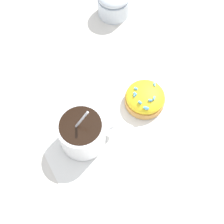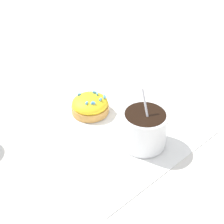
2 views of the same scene
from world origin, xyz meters
name	(u,v)px [view 1 (image 1 of 2)]	position (x,y,z in m)	size (l,w,h in m)	color
ground_plane	(114,119)	(0.00, 0.00, 0.00)	(3.00, 3.00, 0.00)	silver
paper_napkin	(114,119)	(0.00, 0.00, 0.00)	(0.31, 0.31, 0.00)	white
coffee_cup	(83,132)	(0.07, 0.01, 0.04)	(0.11, 0.08, 0.11)	white
frosted_pastry	(146,99)	(-0.07, 0.00, 0.02)	(0.08, 0.08, 0.04)	#D19347
sugar_bowl	(114,3)	(-0.14, -0.24, 0.03)	(0.07, 0.07, 0.06)	silver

